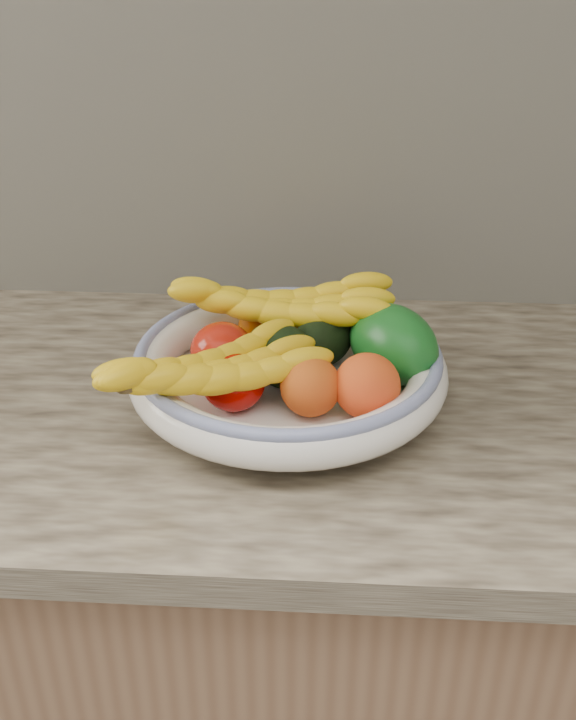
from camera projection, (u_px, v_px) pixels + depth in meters
The scene contains 15 objects.
kitchen_counter at pixel (289, 632), 1.24m from camera, with size 2.44×0.66×1.40m.
fruit_bowl at pixel (288, 368), 0.98m from camera, with size 0.39×0.39×0.08m.
clementine_back_left at pixel (256, 325), 1.08m from camera, with size 0.05×0.05×0.04m, color #DC6704.
clementine_back_right at pixel (315, 324), 1.08m from camera, with size 0.06×0.06×0.05m, color #E26204.
clementine_back_mid at pixel (282, 338), 1.04m from camera, with size 0.05×0.05×0.05m, color #F16405.
clementine_extra at pixel (301, 340), 1.04m from camera, with size 0.05×0.05×0.05m, color #F26005.
tomato_left at pixel (222, 351), 1.00m from camera, with size 0.08×0.08×0.07m, color #B61A0B.
tomato_near_left at pixel (233, 382), 0.93m from camera, with size 0.07×0.07×0.07m, color #A10400.
avocado_center at pixel (281, 355), 0.98m from camera, with size 0.08×0.11×0.08m, color black.
avocado_right at pixel (323, 339), 1.02m from camera, with size 0.07×0.10×0.07m, color black.
green_mango at pixel (393, 344), 0.98m from camera, with size 0.09×0.13×0.10m, color #0F5316.
peach_front at pixel (311, 386), 0.91m from camera, with size 0.07×0.07×0.07m, color orange.
peach_right at pixel (367, 386), 0.91m from camera, with size 0.08×0.08×0.08m, color orange.
banana_bunch_back at pixel (280, 311), 1.04m from camera, with size 0.31×0.11×0.09m, color yellow, non-canonical shape.
banana_bunch_front at pixel (212, 376), 0.90m from camera, with size 0.28×0.11×0.08m, color yellow, non-canonical shape.
Camera 1 is at (0.05, 0.80, 1.43)m, focal length 40.00 mm.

